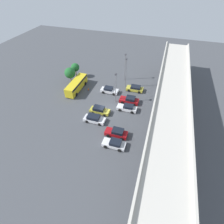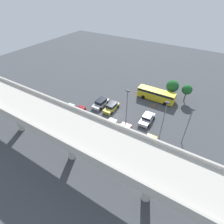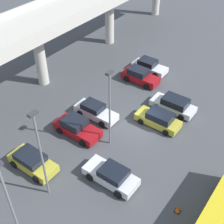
% 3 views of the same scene
% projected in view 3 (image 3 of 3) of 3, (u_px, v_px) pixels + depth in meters
% --- Properties ---
extents(ground_plane, '(112.29, 112.29, 0.00)m').
position_uv_depth(ground_plane, '(142.00, 128.00, 30.85)').
color(ground_plane, '#424449').
extents(highway_overpass, '(53.64, 6.36, 8.25)m').
position_uv_depth(highway_overpass, '(35.00, 29.00, 32.88)').
color(highway_overpass, '#BCB7AD').
rests_on(highway_overpass, ground_plane).
extents(parked_car_0, '(2.16, 4.43, 1.46)m').
position_uv_depth(parked_car_0, '(32.00, 161.00, 26.51)').
color(parked_car_0, gold).
rests_on(parked_car_0, ground_plane).
extents(parked_car_1, '(2.19, 4.62, 1.49)m').
position_uv_depth(parked_car_1, '(111.00, 175.00, 25.37)').
color(parked_car_1, silver).
rests_on(parked_car_1, ground_plane).
extents(parked_car_2, '(2.26, 4.65, 1.64)m').
position_uv_depth(parked_car_2, '(77.00, 127.00, 29.81)').
color(parked_car_2, maroon).
rests_on(parked_car_2, ground_plane).
extents(parked_car_3, '(1.98, 4.62, 1.53)m').
position_uv_depth(parked_car_3, '(95.00, 111.00, 31.80)').
color(parked_car_3, silver).
rests_on(parked_car_3, ground_plane).
extents(parked_car_4, '(2.08, 4.51, 1.58)m').
position_uv_depth(parked_car_4, '(159.00, 119.00, 30.80)').
color(parked_car_4, gold).
rests_on(parked_car_4, ground_plane).
extents(parked_car_5, '(2.17, 4.68, 1.55)m').
position_uv_depth(parked_car_5, '(174.00, 104.00, 32.63)').
color(parked_car_5, silver).
rests_on(parked_car_5, ground_plane).
extents(parked_car_6, '(2.03, 4.48, 1.65)m').
position_uv_depth(parked_car_6, '(140.00, 76.00, 36.84)').
color(parked_car_6, maroon).
rests_on(parked_car_6, ground_plane).
extents(parked_car_7, '(2.09, 4.37, 1.51)m').
position_uv_depth(parked_car_7, '(149.00, 66.00, 38.73)').
color(parked_car_7, silver).
rests_on(parked_car_7, ground_plane).
extents(shuttle_bus, '(8.97, 2.64, 2.61)m').
position_uv_depth(shuttle_bus, '(224.00, 213.00, 21.68)').
color(shuttle_bus, gold).
rests_on(shuttle_bus, ground_plane).
extents(lamp_post_near_aisle, '(0.70, 0.35, 8.24)m').
position_uv_depth(lamp_post_near_aisle, '(40.00, 150.00, 21.89)').
color(lamp_post_near_aisle, slate).
rests_on(lamp_post_near_aisle, ground_plane).
extents(lamp_post_mid_lot, '(0.70, 0.35, 7.80)m').
position_uv_depth(lamp_post_mid_lot, '(110.00, 104.00, 26.36)').
color(lamp_post_mid_lot, slate).
rests_on(lamp_post_mid_lot, ground_plane).
extents(lamp_post_by_overpass, '(0.70, 0.35, 7.66)m').
position_uv_depth(lamp_post_by_overpass, '(8.00, 199.00, 19.13)').
color(lamp_post_by_overpass, slate).
rests_on(lamp_post_by_overpass, ground_plane).
extents(traffic_cone, '(0.44, 0.44, 0.70)m').
position_uv_depth(traffic_cone, '(178.00, 209.00, 23.36)').
color(traffic_cone, black).
rests_on(traffic_cone, ground_plane).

